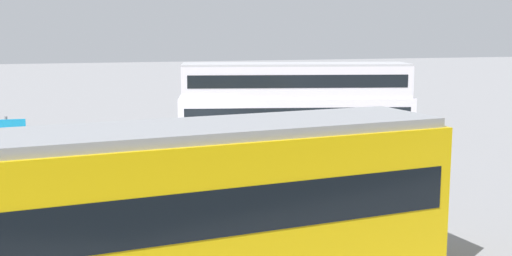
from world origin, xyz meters
name	(u,v)px	position (x,y,z in m)	size (l,w,h in m)	color
ground_plane	(209,152)	(0.00, 0.00, 0.00)	(160.00, 160.00, 0.00)	gray
double_decker_bus	(295,102)	(-4.53, -1.26, 1.97)	(11.41, 4.97, 3.83)	silver
tram_yellow	(131,218)	(4.90, 15.46, 1.86)	(13.39, 4.10, 3.58)	#E5B70C
pedestrian_near_railing	(153,161)	(3.24, 5.80, 0.93)	(0.40, 0.40, 1.63)	#4C3F2D
pedestrian_crossing	(234,161)	(0.60, 6.81, 0.99)	(0.40, 0.40, 1.71)	#4C3F2D
pedestrian_railing	(110,166)	(4.68, 5.34, 0.74)	(8.08, 0.30, 1.08)	gray
info_sign	(7,138)	(8.02, 4.39, 1.75)	(1.26, 0.14, 2.49)	slate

